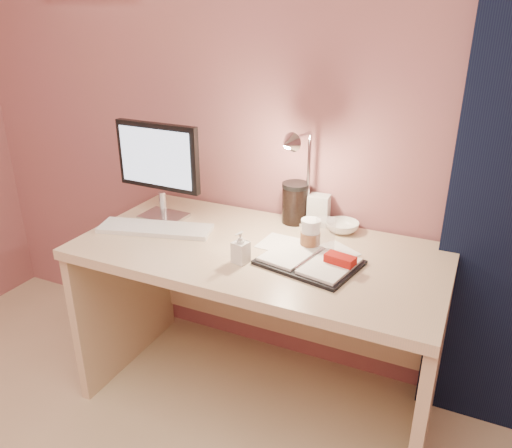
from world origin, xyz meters
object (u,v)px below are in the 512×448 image
at_px(desk_lamp, 304,172).
at_px(product_box, 319,210).
at_px(desk, 266,290).
at_px(coffee_cup, 310,236).
at_px(keyboard, 155,229).
at_px(dark_jar, 295,205).
at_px(bowl, 342,227).
at_px(lotion_bottle, 241,247).
at_px(clear_cup, 325,236).
at_px(monitor, 159,163).
at_px(planner, 312,261).

bearing_deg(desk_lamp, product_box, 85.10).
height_order(desk, coffee_cup, coffee_cup).
distance_m(desk, keyboard, 0.52).
xyz_separation_m(coffee_cup, dark_jar, (-0.15, 0.23, 0.02)).
relative_size(desk, bowl, 10.38).
xyz_separation_m(lotion_bottle, desk_lamp, (0.11, 0.33, 0.20)).
bearing_deg(bowl, coffee_cup, -106.63).
bearing_deg(desk_lamp, coffee_cup, -48.81).
distance_m(clear_cup, desk_lamp, 0.27).
distance_m(desk, lotion_bottle, 0.35).
distance_m(monitor, bowl, 0.81).
bearing_deg(clear_cup, desk_lamp, 137.35).
bearing_deg(clear_cup, lotion_bottle, -140.14).
bearing_deg(keyboard, lotion_bottle, -28.21).
distance_m(lotion_bottle, desk_lamp, 0.40).
distance_m(coffee_cup, desk_lamp, 0.25).
bearing_deg(lotion_bottle, clear_cup, 39.86).
relative_size(lotion_bottle, dark_jar, 0.76).
xyz_separation_m(desk, bowl, (0.25, 0.21, 0.25)).
xyz_separation_m(monitor, desk_lamp, (0.61, 0.10, 0.01)).
bearing_deg(clear_cup, planner, -94.63).
bearing_deg(keyboard, clear_cup, -6.76).
bearing_deg(planner, desk_lamp, 129.36).
xyz_separation_m(keyboard, planner, (0.68, -0.01, 0.00)).
relative_size(desk, dark_jar, 8.94).
bearing_deg(desk, product_box, 61.57).
height_order(bowl, dark_jar, dark_jar).
bearing_deg(lotion_bottle, product_box, 72.72).
bearing_deg(clear_cup, coffee_cup, -177.53).
xyz_separation_m(desk, product_box, (0.13, 0.24, 0.29)).
bearing_deg(monitor, planner, -8.92).
bearing_deg(clear_cup, product_box, 113.52).
relative_size(bowl, dark_jar, 0.86).
height_order(planner, dark_jar, dark_jar).
bearing_deg(lotion_bottle, dark_jar, 84.46).
bearing_deg(bowl, product_box, 163.95).
distance_m(keyboard, product_box, 0.68).
xyz_separation_m(planner, dark_jar, (-0.20, 0.34, 0.07)).
relative_size(desk, monitor, 3.35).
distance_m(desk, planner, 0.35).
xyz_separation_m(keyboard, bowl, (0.70, 0.32, 0.01)).
height_order(clear_cup, product_box, clear_cup).
xyz_separation_m(monitor, lotion_bottle, (0.49, -0.23, -0.19)).
height_order(bowl, desk_lamp, desk_lamp).
height_order(clear_cup, desk_lamp, desk_lamp).
xyz_separation_m(clear_cup, product_box, (-0.11, 0.24, -0.00)).
relative_size(clear_cup, bowl, 0.98).
height_order(monitor, planner, monitor).
bearing_deg(coffee_cup, planner, -67.29).
bearing_deg(monitor, bowl, 15.86).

